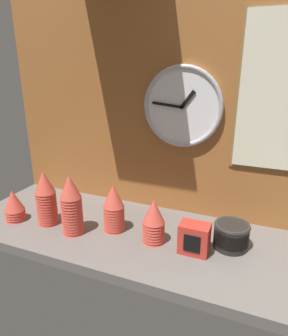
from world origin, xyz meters
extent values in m
cube|color=slate|center=(0.00, 0.00, -0.02)|extent=(1.60, 0.56, 0.04)
cube|color=#A3602D|center=(0.00, 0.27, 0.53)|extent=(1.60, 0.03, 1.05)
cone|color=#DB4C3D|center=(-0.42, -0.08, 0.05)|extent=(0.09, 0.09, 0.10)
cone|color=#DB4C3D|center=(-0.42, -0.08, 0.06)|extent=(0.09, 0.09, 0.10)
cone|color=#DB4C3D|center=(-0.42, -0.08, 0.07)|extent=(0.09, 0.09, 0.10)
cone|color=#DB4C3D|center=(-0.42, -0.08, 0.08)|extent=(0.09, 0.09, 0.10)
cone|color=#DB4C3D|center=(-0.42, -0.08, 0.10)|extent=(0.09, 0.09, 0.10)
cone|color=#DB4C3D|center=(-0.42, -0.08, 0.11)|extent=(0.09, 0.09, 0.10)
cone|color=#DB4C3D|center=(-0.42, -0.08, 0.12)|extent=(0.09, 0.09, 0.10)
cone|color=#DB4C3D|center=(-0.42, -0.08, 0.13)|extent=(0.09, 0.09, 0.10)
cone|color=#DB4C3D|center=(-0.42, -0.08, 0.15)|extent=(0.09, 0.09, 0.10)
cone|color=#DB4C3D|center=(-0.42, -0.08, 0.16)|extent=(0.09, 0.09, 0.10)
cone|color=#DB4C3D|center=(-0.42, -0.08, 0.17)|extent=(0.09, 0.09, 0.10)
cone|color=#DB4C3D|center=(-0.42, -0.08, 0.18)|extent=(0.09, 0.09, 0.10)
cone|color=#DB4C3D|center=(-0.42, -0.08, 0.19)|extent=(0.09, 0.09, 0.10)
cone|color=#DB4C3D|center=(0.05, -0.04, 0.05)|extent=(0.09, 0.09, 0.10)
cone|color=#DB4C3D|center=(0.05, -0.04, 0.06)|extent=(0.09, 0.09, 0.10)
cone|color=#DB4C3D|center=(0.05, -0.04, 0.07)|extent=(0.09, 0.09, 0.10)
cone|color=#DB4C3D|center=(0.05, -0.04, 0.08)|extent=(0.09, 0.09, 0.10)
cone|color=#DB4C3D|center=(0.05, -0.04, 0.10)|extent=(0.09, 0.09, 0.10)
cone|color=#DB4C3D|center=(0.05, -0.04, 0.11)|extent=(0.09, 0.09, 0.10)
cone|color=#DB4C3D|center=(0.05, -0.04, 0.12)|extent=(0.09, 0.09, 0.10)
cone|color=#DB4C3D|center=(0.05, -0.04, 0.13)|extent=(0.09, 0.09, 0.10)
cone|color=#DB4C3D|center=(-0.13, -0.02, 0.05)|extent=(0.09, 0.09, 0.10)
cone|color=#DB4C3D|center=(-0.13, -0.02, 0.06)|extent=(0.09, 0.09, 0.10)
cone|color=#DB4C3D|center=(-0.13, -0.02, 0.07)|extent=(0.09, 0.09, 0.10)
cone|color=#DB4C3D|center=(-0.13, -0.02, 0.08)|extent=(0.09, 0.09, 0.10)
cone|color=#DB4C3D|center=(-0.13, -0.02, 0.10)|extent=(0.09, 0.09, 0.10)
cone|color=#DB4C3D|center=(-0.13, -0.02, 0.11)|extent=(0.09, 0.09, 0.10)
cone|color=#DB4C3D|center=(-0.13, -0.02, 0.12)|extent=(0.09, 0.09, 0.10)
cone|color=#DB4C3D|center=(-0.13, -0.02, 0.13)|extent=(0.09, 0.09, 0.10)
cone|color=#DB4C3D|center=(-0.13, -0.02, 0.15)|extent=(0.09, 0.09, 0.10)
cone|color=#DB4C3D|center=(-0.13, -0.02, 0.16)|extent=(0.09, 0.09, 0.10)
cone|color=#DB4C3D|center=(-0.28, -0.11, 0.05)|extent=(0.09, 0.09, 0.10)
cone|color=#DB4C3D|center=(-0.28, -0.11, 0.06)|extent=(0.09, 0.09, 0.10)
cone|color=#DB4C3D|center=(-0.28, -0.11, 0.07)|extent=(0.09, 0.09, 0.10)
cone|color=#DB4C3D|center=(-0.28, -0.11, 0.08)|extent=(0.09, 0.09, 0.10)
cone|color=#DB4C3D|center=(-0.28, -0.11, 0.10)|extent=(0.09, 0.09, 0.10)
cone|color=#DB4C3D|center=(-0.28, -0.11, 0.11)|extent=(0.09, 0.09, 0.10)
cone|color=#DB4C3D|center=(-0.28, -0.11, 0.12)|extent=(0.09, 0.09, 0.10)
cone|color=#DB4C3D|center=(-0.28, -0.11, 0.13)|extent=(0.09, 0.09, 0.10)
cone|color=#DB4C3D|center=(-0.28, -0.11, 0.15)|extent=(0.09, 0.09, 0.10)
cone|color=#DB4C3D|center=(-0.28, -0.11, 0.16)|extent=(0.09, 0.09, 0.10)
cone|color=#DB4C3D|center=(-0.28, -0.11, 0.17)|extent=(0.09, 0.09, 0.10)
cone|color=#DB4C3D|center=(-0.28, -0.11, 0.18)|extent=(0.09, 0.09, 0.10)
cone|color=#DB4C3D|center=(-0.28, -0.11, 0.19)|extent=(0.09, 0.09, 0.10)
cone|color=#DB4C3D|center=(-0.28, -0.11, 0.21)|extent=(0.09, 0.09, 0.10)
cone|color=#DB4C3D|center=(-0.58, -0.12, 0.05)|extent=(0.09, 0.09, 0.10)
cone|color=#DB4C3D|center=(-0.58, -0.12, 0.06)|extent=(0.09, 0.09, 0.10)
cone|color=#DB4C3D|center=(-0.58, -0.12, 0.07)|extent=(0.09, 0.09, 0.10)
cone|color=#DB4C3D|center=(-0.58, -0.12, 0.08)|extent=(0.09, 0.09, 0.10)
cone|color=#DB4C3D|center=(-0.58, -0.12, 0.10)|extent=(0.09, 0.09, 0.10)
cylinder|color=black|center=(0.34, 0.04, 0.02)|extent=(0.13, 0.13, 0.04)
cylinder|color=black|center=(0.34, 0.04, 0.04)|extent=(0.13, 0.13, 0.04)
cylinder|color=black|center=(0.34, 0.04, 0.06)|extent=(0.13, 0.13, 0.04)
cylinder|color=black|center=(0.34, 0.04, 0.08)|extent=(0.13, 0.13, 0.04)
torus|color=#302D2A|center=(0.34, 0.04, 0.09)|extent=(0.13, 0.13, 0.01)
cylinder|color=white|center=(0.07, 0.24, 0.49)|extent=(0.34, 0.02, 0.34)
torus|color=#B2B2B7|center=(0.07, 0.23, 0.49)|extent=(0.34, 0.02, 0.34)
cube|color=black|center=(0.10, 0.23, 0.53)|extent=(0.06, 0.01, 0.08)
cube|color=black|center=(0.01, 0.23, 0.50)|extent=(0.13, 0.01, 0.02)
cylinder|color=black|center=(0.07, 0.23, 0.49)|extent=(0.02, 0.01, 0.02)
cube|color=red|center=(0.22, -0.05, 0.06)|extent=(0.11, 0.07, 0.11)
cube|color=black|center=(0.22, -0.09, 0.06)|extent=(0.06, 0.00, 0.06)
camera|label=1|loc=(0.41, -1.00, 0.66)|focal=32.00mm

